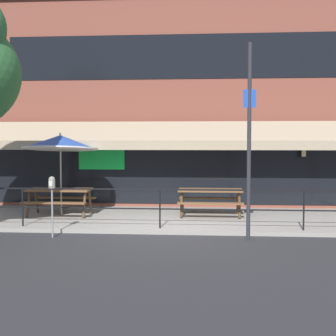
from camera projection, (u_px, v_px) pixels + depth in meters
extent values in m
plane|color=#2D2D30|center=(159.00, 235.00, 11.15)|extent=(120.00, 120.00, 0.00)
cube|color=#9E998E|center=(166.00, 219.00, 13.13)|extent=(15.00, 4.00, 0.10)
cube|color=brown|center=(171.00, 105.00, 15.17)|extent=(15.00, 0.50, 6.81)
cube|color=black|center=(171.00, 57.00, 14.83)|extent=(10.50, 0.02, 1.40)
cube|color=black|center=(171.00, 168.00, 15.04)|extent=(12.00, 0.02, 2.30)
cube|color=#19D84C|center=(102.00, 159.00, 15.17)|extent=(1.50, 0.02, 0.70)
cube|color=tan|center=(169.00, 132.00, 14.43)|extent=(13.80, 0.92, 0.70)
cube|color=tan|center=(168.00, 145.00, 13.95)|extent=(13.80, 0.08, 0.28)
cube|color=black|center=(302.00, 147.00, 14.55)|extent=(0.04, 0.28, 0.04)
cube|color=black|center=(303.00, 153.00, 14.42)|extent=(0.18, 0.18, 0.28)
cube|color=beige|center=(303.00, 153.00, 14.42)|extent=(0.13, 0.19, 0.20)
cylinder|color=black|center=(23.00, 207.00, 11.68)|extent=(0.04, 0.04, 0.95)
cylinder|color=black|center=(160.00, 209.00, 11.41)|extent=(0.04, 0.04, 0.95)
cylinder|color=black|center=(304.00, 211.00, 11.15)|extent=(0.04, 0.04, 0.95)
cube|color=black|center=(160.00, 190.00, 11.38)|extent=(13.80, 0.04, 0.04)
cube|color=black|center=(160.00, 209.00, 11.41)|extent=(13.80, 0.03, 0.03)
cube|color=brown|center=(60.00, 190.00, 13.32)|extent=(1.80, 0.80, 0.05)
cube|color=brown|center=(53.00, 203.00, 12.76)|extent=(1.80, 0.26, 0.04)
cube|color=brown|center=(66.00, 198.00, 13.92)|extent=(1.80, 0.26, 0.04)
cylinder|color=brown|center=(84.00, 204.00, 12.97)|extent=(0.07, 0.30, 0.73)
cylinder|color=brown|center=(90.00, 201.00, 13.60)|extent=(0.07, 0.30, 0.73)
cylinder|color=brown|center=(28.00, 204.00, 13.09)|extent=(0.07, 0.30, 0.73)
cylinder|color=brown|center=(36.00, 201.00, 13.73)|extent=(0.07, 0.30, 0.73)
cube|color=brown|center=(210.00, 190.00, 13.22)|extent=(1.80, 0.80, 0.05)
cube|color=brown|center=(210.00, 203.00, 12.66)|extent=(1.80, 0.26, 0.04)
cube|color=brown|center=(210.00, 198.00, 13.82)|extent=(1.80, 0.26, 0.04)
cylinder|color=brown|center=(239.00, 205.00, 12.86)|extent=(0.07, 0.30, 0.73)
cylinder|color=brown|center=(238.00, 202.00, 13.50)|extent=(0.07, 0.30, 0.73)
cylinder|color=brown|center=(181.00, 204.00, 12.99)|extent=(0.07, 0.30, 0.73)
cylinder|color=brown|center=(183.00, 201.00, 13.62)|extent=(0.07, 0.30, 0.73)
cylinder|color=#B7B2A8|center=(61.00, 175.00, 13.44)|extent=(0.04, 0.04, 2.30)
cone|color=#2D56B7|center=(60.00, 142.00, 13.38)|extent=(2.10, 2.13, 0.57)
cylinder|color=white|center=(60.00, 149.00, 13.39)|extent=(2.14, 2.14, 0.21)
sphere|color=#B7B2A8|center=(60.00, 134.00, 13.37)|extent=(0.07, 0.07, 0.07)
cylinder|color=gray|center=(52.00, 213.00, 10.79)|extent=(0.04, 0.04, 1.15)
cylinder|color=gray|center=(52.00, 184.00, 10.75)|extent=(0.15, 0.15, 0.20)
sphere|color=gray|center=(52.00, 179.00, 10.74)|extent=(0.14, 0.14, 0.14)
cube|color=silver|center=(51.00, 184.00, 10.67)|extent=(0.08, 0.01, 0.13)
cylinder|color=#2D2D33|center=(249.00, 142.00, 10.41)|extent=(0.09, 0.09, 4.40)
cube|color=blue|center=(250.00, 99.00, 10.33)|extent=(0.28, 0.02, 0.40)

